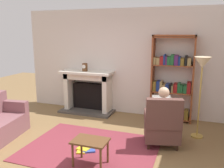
{
  "coord_description": "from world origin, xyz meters",
  "views": [
    {
      "loc": [
        1.74,
        -3.46,
        2.11
      ],
      "look_at": [
        0.1,
        1.2,
        1.05
      ],
      "focal_mm": 38.76,
      "sensor_mm": 36.0,
      "label": 1
    }
  ],
  "objects_px": {
    "fireplace": "(88,90)",
    "bookshelf": "(172,82)",
    "mantel_clock": "(85,67)",
    "side_table": "(90,144)",
    "seated_reader": "(162,113)",
    "floor_lamp": "(202,70)",
    "armchair_reading": "(162,125)"
  },
  "relations": [
    {
      "from": "bookshelf",
      "to": "seated_reader",
      "type": "distance_m",
      "value": 1.41
    },
    {
      "from": "armchair_reading",
      "to": "bookshelf",
      "type": "bearing_deg",
      "value": -104.14
    },
    {
      "from": "side_table",
      "to": "armchair_reading",
      "type": "bearing_deg",
      "value": 47.33
    },
    {
      "from": "fireplace",
      "to": "mantel_clock",
      "type": "relative_size",
      "value": 6.88
    },
    {
      "from": "bookshelf",
      "to": "side_table",
      "type": "height_order",
      "value": "bookshelf"
    },
    {
      "from": "seated_reader",
      "to": "side_table",
      "type": "distance_m",
      "value": 1.54
    },
    {
      "from": "mantel_clock",
      "to": "seated_reader",
      "type": "xyz_separation_m",
      "value": [
        2.19,
        -1.23,
        -0.6
      ]
    },
    {
      "from": "mantel_clock",
      "to": "seated_reader",
      "type": "distance_m",
      "value": 2.59
    },
    {
      "from": "bookshelf",
      "to": "floor_lamp",
      "type": "relative_size",
      "value": 1.25
    },
    {
      "from": "bookshelf",
      "to": "floor_lamp",
      "type": "height_order",
      "value": "bookshelf"
    },
    {
      "from": "mantel_clock",
      "to": "floor_lamp",
      "type": "bearing_deg",
      "value": -13.66
    },
    {
      "from": "mantel_clock",
      "to": "bookshelf",
      "type": "height_order",
      "value": "bookshelf"
    },
    {
      "from": "fireplace",
      "to": "floor_lamp",
      "type": "relative_size",
      "value": 0.87
    },
    {
      "from": "fireplace",
      "to": "bookshelf",
      "type": "xyz_separation_m",
      "value": [
        2.18,
        0.04,
        0.37
      ]
    },
    {
      "from": "mantel_clock",
      "to": "bookshelf",
      "type": "relative_size",
      "value": 0.1
    },
    {
      "from": "side_table",
      "to": "floor_lamp",
      "type": "xyz_separation_m",
      "value": [
        1.62,
        1.72,
        1.02
      ]
    },
    {
      "from": "fireplace",
      "to": "bookshelf",
      "type": "relative_size",
      "value": 0.69
    },
    {
      "from": "fireplace",
      "to": "seated_reader",
      "type": "height_order",
      "value": "seated_reader"
    },
    {
      "from": "side_table",
      "to": "floor_lamp",
      "type": "height_order",
      "value": "floor_lamp"
    },
    {
      "from": "fireplace",
      "to": "mantel_clock",
      "type": "height_order",
      "value": "mantel_clock"
    },
    {
      "from": "fireplace",
      "to": "seated_reader",
      "type": "distance_m",
      "value": 2.54
    },
    {
      "from": "fireplace",
      "to": "side_table",
      "type": "bearing_deg",
      "value": -64.52
    },
    {
      "from": "fireplace",
      "to": "seated_reader",
      "type": "xyz_separation_m",
      "value": [
        2.16,
        -1.33,
        0.03
      ]
    },
    {
      "from": "mantel_clock",
      "to": "bookshelf",
      "type": "xyz_separation_m",
      "value": [
        2.22,
        0.14,
        -0.26
      ]
    },
    {
      "from": "seated_reader",
      "to": "side_table",
      "type": "relative_size",
      "value": 2.04
    },
    {
      "from": "fireplace",
      "to": "side_table",
      "type": "height_order",
      "value": "fireplace"
    },
    {
      "from": "fireplace",
      "to": "bookshelf",
      "type": "height_order",
      "value": "bookshelf"
    },
    {
      "from": "mantel_clock",
      "to": "side_table",
      "type": "bearing_deg",
      "value": -62.92
    },
    {
      "from": "armchair_reading",
      "to": "seated_reader",
      "type": "height_order",
      "value": "seated_reader"
    },
    {
      "from": "mantel_clock",
      "to": "floor_lamp",
      "type": "relative_size",
      "value": 0.13
    },
    {
      "from": "seated_reader",
      "to": "armchair_reading",
      "type": "bearing_deg",
      "value": 90.0
    },
    {
      "from": "side_table",
      "to": "mantel_clock",
      "type": "bearing_deg",
      "value": 117.08
    }
  ]
}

